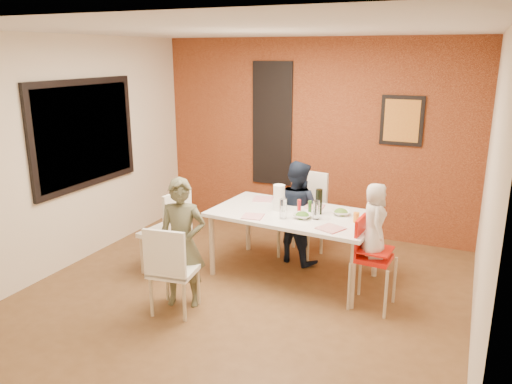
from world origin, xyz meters
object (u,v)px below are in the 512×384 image
at_px(child_far, 297,212).
at_px(toddler, 375,220).
at_px(chair_near, 170,266).
at_px(wine_bottle, 319,202).
at_px(high_chair, 370,254).
at_px(child_near, 182,243).
at_px(chair_far, 304,209).
at_px(chair_left, 170,227).
at_px(dining_table, 294,218).
at_px(paper_towel_roll, 279,198).

height_order(child_far, toddler, toddler).
height_order(chair_near, wine_bottle, wine_bottle).
bearing_deg(chair_near, high_chair, -158.46).
bearing_deg(child_near, child_far, 47.01).
relative_size(chair_near, high_chair, 0.98).
height_order(chair_far, chair_left, chair_far).
bearing_deg(child_far, chair_near, 85.97).
distance_m(chair_left, child_far, 1.53).
xyz_separation_m(chair_near, wine_bottle, (1.04, 1.40, 0.39)).
relative_size(chair_left, wine_bottle, 3.54).
height_order(chair_left, wine_bottle, wine_bottle).
height_order(chair_near, chair_left, chair_left).
xyz_separation_m(chair_near, high_chair, (1.71, 0.97, 0.05)).
relative_size(child_far, wine_bottle, 4.46).
relative_size(chair_left, child_far, 0.79).
relative_size(chair_left, high_chair, 1.07).
relative_size(chair_far, chair_left, 1.06).
xyz_separation_m(dining_table, child_near, (-0.79, -1.09, -0.03)).
height_order(dining_table, child_near, child_near).
bearing_deg(toddler, paper_towel_roll, 52.66).
bearing_deg(wine_bottle, chair_far, 121.11).
xyz_separation_m(dining_table, toddler, (0.96, -0.37, 0.23)).
relative_size(child_far, paper_towel_roll, 4.28).
xyz_separation_m(chair_left, paper_towel_roll, (1.13, 0.53, 0.35)).
distance_m(toddler, paper_towel_roll, 1.22).
xyz_separation_m(chair_left, wine_bottle, (1.58, 0.58, 0.34)).
xyz_separation_m(child_far, wine_bottle, (0.38, -0.35, 0.27)).
distance_m(chair_near, toddler, 2.03).
distance_m(chair_far, chair_left, 1.70).
xyz_separation_m(dining_table, chair_near, (-0.78, -1.33, -0.18)).
height_order(child_near, toddler, child_near).
distance_m(dining_table, chair_far, 0.69).
bearing_deg(child_far, toddler, 160.54).
relative_size(dining_table, toddler, 2.56).
bearing_deg(paper_towel_roll, chair_near, -113.42).
height_order(child_near, wine_bottle, child_near).
height_order(dining_table, high_chair, high_chair).
xyz_separation_m(chair_near, child_near, (-0.01, 0.24, 0.15)).
xyz_separation_m(dining_table, high_chair, (0.94, -0.36, -0.13)).
relative_size(dining_table, wine_bottle, 6.71).
relative_size(dining_table, paper_towel_roll, 6.45).
bearing_deg(chair_near, toddler, -158.87).
bearing_deg(chair_far, toddler, -36.60).
bearing_deg(dining_table, child_near, -125.93).
xyz_separation_m(chair_left, toddler, (2.28, 0.15, 0.36)).
bearing_deg(high_chair, paper_towel_roll, 75.18).
relative_size(chair_left, paper_towel_roll, 3.40).
relative_size(high_chair, child_far, 0.74).
bearing_deg(toddler, dining_table, 50.29).
bearing_deg(chair_near, chair_left, -64.37).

